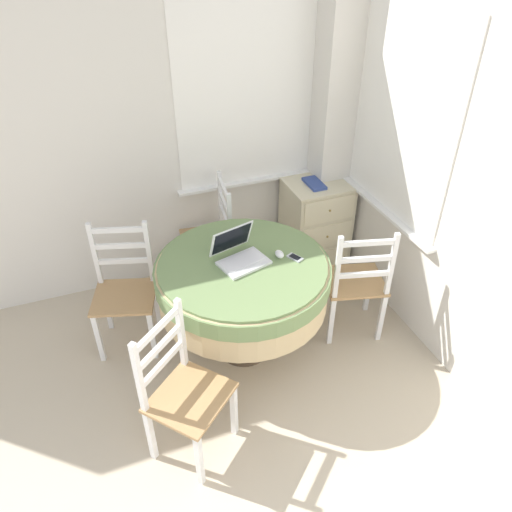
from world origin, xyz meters
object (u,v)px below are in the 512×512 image
round_dining_table (243,281)px  corner_cabinet (315,222)px  laptop (239,254)px  dining_chair_left_flank (125,291)px  computer_mouse (279,254)px  dining_chair_near_back_window (211,238)px  dining_chair_near_right_window (356,283)px  book_on_cabinet (314,183)px  cell_phone (295,258)px  dining_chair_camera_near (183,392)px

round_dining_table → corner_cabinet: 1.30m
laptop → corner_cabinet: size_ratio=0.47×
dining_chair_left_flank → corner_cabinet: (1.70, 0.43, -0.06)m
round_dining_table → dining_chair_left_flank: 0.86m
round_dining_table → corner_cabinet: round_dining_table is taller
round_dining_table → dining_chair_left_flank: bearing=151.1°
computer_mouse → dining_chair_near_back_window: size_ratio=0.09×
dining_chair_near_right_window → corner_cabinet: size_ratio=1.21×
dining_chair_near_back_window → book_on_cabinet: bearing=-1.0°
cell_phone → book_on_cabinet: size_ratio=0.50×
dining_chair_near_back_window → corner_cabinet: 0.94m
computer_mouse → dining_chair_left_flank: bearing=156.6°
round_dining_table → dining_chair_near_right_window: bearing=-6.7°
round_dining_table → book_on_cabinet: (0.91, 0.81, 0.15)m
round_dining_table → dining_chair_camera_near: size_ratio=1.22×
book_on_cabinet → dining_chair_left_flank: bearing=-166.2°
dining_chair_near_back_window → book_on_cabinet: 0.95m
round_dining_table → dining_chair_near_back_window: (0.02, 0.83, -0.19)m
round_dining_table → dining_chair_left_flank: dining_chair_left_flank is taller
cell_phone → corner_cabinet: 1.17m
laptop → cell_phone: bearing=-17.4°
dining_chair_camera_near → computer_mouse: bearing=35.3°
dining_chair_left_flank → computer_mouse: bearing=-23.4°
computer_mouse → dining_chair_near_right_window: size_ratio=0.09×
round_dining_table → book_on_cabinet: 1.23m
laptop → book_on_cabinet: (0.92, 0.77, -0.04)m
dining_chair_near_right_window → dining_chair_camera_near: bearing=-160.1°
dining_chair_camera_near → corner_cabinet: (1.53, 1.43, -0.06)m
laptop → computer_mouse: 0.26m
dining_chair_left_flank → corner_cabinet: 1.75m
dining_chair_near_back_window → dining_chair_near_right_window: 1.22m
computer_mouse → book_on_cabinet: 1.06m
dining_chair_near_right_window → dining_chair_left_flank: bearing=162.1°
dining_chair_camera_near → book_on_cabinet: 2.07m
dining_chair_camera_near → book_on_cabinet: size_ratio=4.04×
laptop → dining_chair_near_back_window: bearing=87.8°
computer_mouse → cell_phone: 0.10m
computer_mouse → dining_chair_near_right_window: dining_chair_near_right_window is taller
dining_chair_camera_near → corner_cabinet: size_ratio=1.21×
dining_chair_camera_near → cell_phone: bearing=30.2°
dining_chair_near_right_window → dining_chair_left_flank: 1.63m
dining_chair_near_right_window → corner_cabinet: 0.94m
laptop → book_on_cabinet: 1.20m
round_dining_table → cell_phone: bearing=-12.0°
round_dining_table → cell_phone: cell_phone is taller
corner_cabinet → dining_chair_left_flank: bearing=-165.8°
dining_chair_near_back_window → dining_chair_near_right_window: bearing=-49.2°
cell_phone → dining_chair_left_flank: (-1.07, 0.48, -0.34)m
round_dining_table → laptop: bearing=102.6°
cell_phone → round_dining_table: bearing=168.0°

